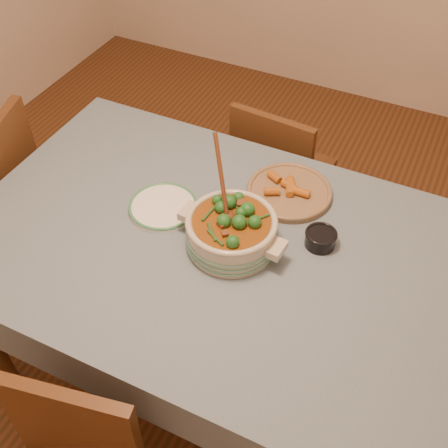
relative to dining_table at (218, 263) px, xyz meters
The scene contains 7 objects.
floor 0.66m from the dining_table, ahead, with size 4.50×4.50×0.00m, color #462D14.
dining_table is the anchor object (origin of this frame).
stew_casserole 0.17m from the dining_table, 18.62° to the left, with size 0.36×0.30×0.34m.
white_plate 0.27m from the dining_table, 164.70° to the left, with size 0.25×0.25×0.02m.
condiment_bowl 0.35m from the dining_table, 25.52° to the left, with size 0.10×0.10×0.05m.
fried_plate 0.36m from the dining_table, 69.04° to the left, with size 0.31×0.31×0.05m.
chair_far 0.80m from the dining_table, 95.76° to the left, with size 0.40×0.40×0.80m.
Camera 1 is at (0.54, -1.09, 2.08)m, focal length 45.00 mm.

